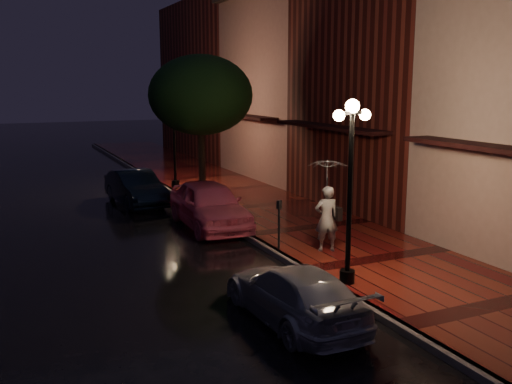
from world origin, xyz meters
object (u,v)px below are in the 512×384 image
navy_car (136,188)px  silver_car (294,294)px  streetlamp_near (350,181)px  street_tree (201,98)px  pink_car (209,204)px  streetlamp_far (174,133)px  woman_with_umbrella (327,191)px  parking_meter (279,220)px

navy_car → silver_car: size_ratio=1.04×
streetlamp_near → street_tree: 11.12m
streetlamp_near → pink_car: (-0.95, 6.89, -1.81)m
streetlamp_far → woman_with_umbrella: streetlamp_far is taller
silver_car → parking_meter: bearing=-114.4°
street_tree → silver_car: street_tree is taller
streetlamp_near → streetlamp_far: (0.00, 14.00, 0.00)m
silver_car → woman_with_umbrella: 4.84m
street_tree → navy_car: size_ratio=1.39×
street_tree → navy_car: street_tree is taller
street_tree → pink_car: street_tree is taller
streetlamp_far → street_tree: (0.26, -3.01, 1.64)m
navy_car → parking_meter: size_ratio=2.96×
streetlamp_near → parking_meter: size_ratio=3.05×
streetlamp_far → pink_car: streetlamp_far is taller
street_tree → parking_meter: 8.46m
streetlamp_far → navy_car: streetlamp_far is taller
streetlamp_far → silver_car: (-2.05, -15.13, -2.02)m
street_tree → silver_car: size_ratio=1.44×
silver_car → parking_meter: size_ratio=2.86×
pink_car → streetlamp_far: bearing=84.3°
woman_with_umbrella → parking_meter: woman_with_umbrella is taller
streetlamp_near → silver_car: bearing=-151.2°
streetlamp_far → silver_car: bearing=-97.7°
streetlamp_far → woman_with_umbrella: size_ratio=1.65×
street_tree → woman_with_umbrella: street_tree is taller
navy_car → silver_car: navy_car is taller
pink_car → parking_meter: bearing=-76.6°
street_tree → streetlamp_near: bearing=-91.3°
streetlamp_near → parking_meter: 3.57m
street_tree → navy_car: bearing=166.9°
navy_car → streetlamp_near: bearing=-83.2°
pink_car → street_tree: bearing=75.5°
streetlamp_near → woman_with_umbrella: streetlamp_near is taller
woman_with_umbrella → streetlamp_far: bearing=-70.9°
streetlamp_far → woman_with_umbrella: (0.93, -11.53, -0.73)m
pink_car → woman_with_umbrella: size_ratio=1.78×
streetlamp_near → woman_with_umbrella: bearing=69.3°
navy_car → street_tree: bearing=-17.8°
street_tree → parking_meter: bearing=-93.4°
street_tree → silver_car: (-2.31, -12.12, -3.66)m
streetlamp_far → street_tree: street_tree is taller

